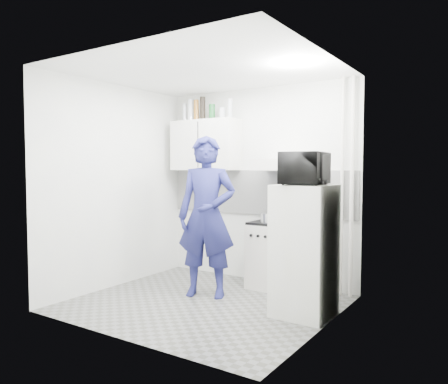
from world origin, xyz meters
The scene contains 24 objects.
floor centered at (0.00, 0.00, 0.00)m, with size 2.80×2.80×0.00m, color #5F5F5F.
ceiling centered at (0.00, 0.00, 2.60)m, with size 2.80×2.80×0.00m, color white.
wall_back centered at (0.00, 1.25, 1.30)m, with size 2.80×2.80×0.00m, color silver.
wall_left centered at (-1.40, 0.00, 1.30)m, with size 2.60×2.60×0.00m, color silver.
wall_right centered at (1.40, 0.00, 1.30)m, with size 2.60×2.60×0.00m, color silver.
person centered at (-0.15, 0.26, 0.95)m, with size 0.70×0.46×1.91m, color navy.
stove centered at (0.34, 1.00, 0.41)m, with size 0.51×0.51×0.82m, color silver.
fridge centered at (1.10, 0.25, 0.68)m, with size 0.56×0.56×1.36m, color silver.
stove_top centered at (0.34, 1.00, 0.83)m, with size 0.49×0.49×0.03m, color black.
saucepan centered at (0.33, 0.94, 0.90)m, with size 0.20×0.20×0.11m, color silver.
microwave centered at (1.10, 0.25, 1.52)m, with size 0.41×0.60×0.33m, color black.
bottle_a centered at (-1.12, 1.07, 2.33)m, with size 0.06×0.06×0.26m, color #B2B7BC.
bottle_b centered at (-1.01, 1.07, 2.35)m, with size 0.08×0.08×0.31m, color #B2B7BC.
bottle_c centered at (-0.91, 1.07, 2.35)m, with size 0.07×0.07×0.30m, color brown.
bottle_d centered at (-0.80, 1.07, 2.36)m, with size 0.07×0.07×0.33m, color black.
canister_a centered at (-0.64, 1.07, 2.31)m, with size 0.09×0.09×0.21m, color #144C1E.
canister_b centered at (-0.47, 1.07, 2.28)m, with size 0.08×0.08×0.15m, color #B2B7BC.
bottle_e centered at (-0.34, 1.07, 2.33)m, with size 0.07×0.07×0.26m, color #B2B7BC.
upper_cabinet centered at (-0.75, 1.07, 1.85)m, with size 1.00×0.35×0.70m, color silver.
range_hood centered at (0.45, 1.00, 1.57)m, with size 0.60×0.50×0.14m, color silver.
backsplash centered at (0.00, 1.24, 1.20)m, with size 2.74×0.03×0.60m, color white.
pipe_a centered at (1.30, 1.17, 1.30)m, with size 0.05×0.05×2.60m, color silver.
pipe_b centered at (1.18, 1.17, 1.30)m, with size 0.04×0.04×2.60m, color silver.
ceiling_spot_fixture centered at (1.00, 0.20, 2.57)m, with size 0.10×0.10×0.02m, color white.
Camera 1 is at (2.86, -3.94, 1.53)m, focal length 35.00 mm.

